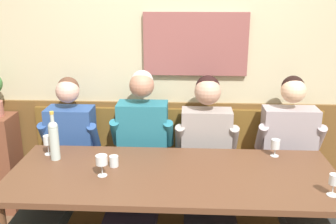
# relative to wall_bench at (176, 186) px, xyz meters

# --- Properties ---
(room_wall_back) EXTENTS (6.80, 0.12, 2.80)m
(room_wall_back) POSITION_rel_wall_bench_xyz_m (0.00, 0.26, 1.12)
(room_wall_back) COLOR beige
(room_wall_back) RESTS_ON ground
(wood_wainscot_panel) EXTENTS (6.80, 0.03, 0.99)m
(wood_wainscot_panel) POSITION_rel_wall_bench_xyz_m (0.00, 0.21, 0.21)
(wood_wainscot_panel) COLOR brown
(wood_wainscot_panel) RESTS_ON ground
(wall_bench) EXTENTS (2.52, 0.42, 0.94)m
(wall_bench) POSITION_rel_wall_bench_xyz_m (0.00, 0.00, 0.00)
(wall_bench) COLOR brown
(wall_bench) RESTS_ON ground
(dining_table) EXTENTS (2.22, 0.87, 0.75)m
(dining_table) POSITION_rel_wall_bench_xyz_m (0.00, -0.69, 0.39)
(dining_table) COLOR brown
(dining_table) RESTS_ON ground
(person_center_left_seat) EXTENTS (0.49, 1.30, 1.25)m
(person_center_left_seat) POSITION_rel_wall_bench_xyz_m (-0.89, -0.37, 0.33)
(person_center_left_seat) COLOR #372435
(person_center_left_seat) RESTS_ON ground
(person_center_right_seat) EXTENTS (0.52, 1.29, 1.31)m
(person_center_right_seat) POSITION_rel_wall_bench_xyz_m (-0.28, -0.36, 0.35)
(person_center_right_seat) COLOR #2C2F3D
(person_center_right_seat) RESTS_ON ground
(person_left_seat) EXTENTS (0.52, 1.30, 1.28)m
(person_left_seat) POSITION_rel_wall_bench_xyz_m (0.25, -0.37, 0.34)
(person_left_seat) COLOR #272A30
(person_left_seat) RESTS_ON ground
(person_right_seat) EXTENTS (0.54, 1.29, 1.28)m
(person_right_seat) POSITION_rel_wall_bench_xyz_m (0.93, -0.38, 0.33)
(person_right_seat) COLOR #2B283A
(person_right_seat) RESTS_ON ground
(wine_bottle_green_tall) EXTENTS (0.07, 0.07, 0.36)m
(wine_bottle_green_tall) POSITION_rel_wall_bench_xyz_m (-0.86, -0.51, 0.63)
(wine_bottle_green_tall) COLOR silver
(wine_bottle_green_tall) RESTS_ON dining_table
(wine_glass_left_end) EXTENTS (0.06, 0.06, 0.14)m
(wine_glass_left_end) POSITION_rel_wall_bench_xyz_m (0.97, -0.94, 0.57)
(wine_glass_left_end) COLOR silver
(wine_glass_left_end) RESTS_ON dining_table
(wine_glass_center_rear) EXTENTS (0.06, 0.06, 0.15)m
(wine_glass_center_rear) POSITION_rel_wall_bench_xyz_m (-0.94, -0.43, 0.58)
(wine_glass_center_rear) COLOR silver
(wine_glass_center_rear) RESTS_ON dining_table
(wine_glass_by_bottle) EXTENTS (0.06, 0.06, 0.13)m
(wine_glass_by_bottle) POSITION_rel_wall_bench_xyz_m (0.74, -0.37, 0.56)
(wine_glass_by_bottle) COLOR silver
(wine_glass_by_bottle) RESTS_ON dining_table
(wine_glass_near_bucket) EXTENTS (0.08, 0.08, 0.15)m
(wine_glass_near_bucket) POSITION_rel_wall_bench_xyz_m (-0.47, -0.76, 0.58)
(wine_glass_near_bucket) COLOR silver
(wine_glass_near_bucket) RESTS_ON dining_table
(water_tumbler_center) EXTENTS (0.06, 0.06, 0.08)m
(water_tumbler_center) POSITION_rel_wall_bench_xyz_m (-0.42, -0.61, 0.51)
(water_tumbler_center) COLOR silver
(water_tumbler_center) RESTS_ON dining_table
(corner_pedestal) EXTENTS (0.28, 0.28, 0.89)m
(corner_pedestal) POSITION_rel_wall_bench_xyz_m (-1.56, 0.03, 0.17)
(corner_pedestal) COLOR brown
(corner_pedestal) RESTS_ON ground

